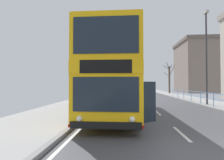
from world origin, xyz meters
The scene contains 5 objects.
double_decker_bus_main centered at (-2.77, 7.16, 2.34)m, with size 3.32×10.95×4.48m.
pedestrian_railing_far_kerb centered at (4.45, 10.48, 0.86)m, with size 0.05×20.05×1.06m.
street_lamp_far_side centered at (4.82, 11.24, 4.75)m, with size 0.28×0.60×7.99m.
bare_tree_far_01 centered at (6.21, 29.61, 2.92)m, with size 2.08×2.10×5.80m.
background_building_01 centered at (16.35, 36.71, 5.87)m, with size 12.46×10.86×11.68m.
Camera 1 is at (-2.07, -4.14, 1.85)m, focal length 27.92 mm.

